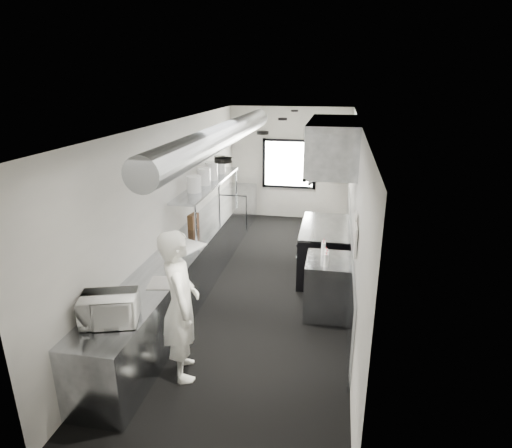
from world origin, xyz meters
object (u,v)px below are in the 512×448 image
at_px(deli_tub_a, 102,312).
at_px(plate_stack_b, 204,177).
at_px(range, 323,250).
at_px(prep_counter, 187,269).
at_px(line_cook, 180,305).
at_px(cutting_board, 186,247).
at_px(microwave, 109,309).
at_px(squeeze_bottle_c, 326,254).
at_px(squeeze_bottle_b, 327,257).
at_px(plate_stack_d, 220,164).
at_px(exhaust_hood, 333,145).
at_px(squeeze_bottle_a, 326,260).
at_px(knife_block, 193,221).
at_px(plate_stack_a, 194,184).
at_px(squeeze_bottle_e, 324,246).
at_px(pass_shelf, 209,184).
at_px(small_plate, 171,269).
at_px(plate_stack_c, 211,171).
at_px(deli_tub_b, 117,300).
at_px(far_work_table, 238,206).
at_px(squeeze_bottle_d, 323,249).
at_px(bottle_station, 327,287).

relative_size(deli_tub_a, plate_stack_b, 0.48).
bearing_deg(range, prep_counter, -151.26).
xyz_separation_m(line_cook, cutting_board, (-0.58, 1.80, -0.02)).
xyz_separation_m(microwave, squeeze_bottle_c, (2.27, 2.20, -0.09)).
height_order(microwave, squeeze_bottle_b, microwave).
bearing_deg(range, plate_stack_d, 153.13).
distance_m(range, microwave, 4.25).
distance_m(exhaust_hood, squeeze_bottle_a, 2.17).
xyz_separation_m(microwave, squeeze_bottle_b, (2.29, 2.06, -0.07)).
relative_size(prep_counter, deli_tub_a, 40.05).
relative_size(squeeze_bottle_a, squeeze_bottle_b, 1.04).
bearing_deg(plate_stack_b, squeeze_bottle_c, -32.59).
relative_size(microwave, squeeze_bottle_c, 3.44).
distance_m(knife_block, squeeze_bottle_b, 2.63).
xyz_separation_m(range, squeeze_bottle_a, (0.08, -1.66, 0.53)).
relative_size(plate_stack_a, squeeze_bottle_e, 1.77).
relative_size(exhaust_hood, prep_counter, 0.37).
bearing_deg(pass_shelf, small_plate, -85.82).
distance_m(prep_counter, deli_tub_a, 2.35).
height_order(exhaust_hood, plate_stack_b, exhaust_hood).
relative_size(deli_tub_a, plate_stack_c, 0.43).
relative_size(pass_shelf, deli_tub_b, 19.94).
xyz_separation_m(microwave, deli_tub_b, (-0.13, 0.39, -0.11)).
distance_m(range, deli_tub_a, 4.24).
bearing_deg(far_work_table, knife_block, -92.37).
xyz_separation_m(squeeze_bottle_b, squeeze_bottle_d, (-0.06, 0.31, 0.00)).
bearing_deg(microwave, pass_shelf, 72.87).
distance_m(range, cutting_board, 2.56).
distance_m(plate_stack_a, plate_stack_c, 0.97).
bearing_deg(plate_stack_b, far_work_table, 88.43).
relative_size(pass_shelf, squeeze_bottle_b, 16.29).
bearing_deg(far_work_table, plate_stack_a, -91.54).
xyz_separation_m(microwave, squeeze_bottle_d, (2.22, 2.36, -0.07)).
bearing_deg(small_plate, microwave, -96.13).
height_order(cutting_board, squeeze_bottle_d, squeeze_bottle_d).
distance_m(line_cook, plate_stack_a, 2.91).
bearing_deg(deli_tub_a, exhaust_hood, 55.32).
xyz_separation_m(exhaust_hood, squeeze_bottle_a, (0.02, -1.66, -1.39)).
xyz_separation_m(far_work_table, plate_stack_c, (-0.05, -1.98, 1.29)).
relative_size(plate_stack_a, squeeze_bottle_b, 1.55).
distance_m(small_plate, plate_stack_c, 2.84).
relative_size(range, plate_stack_b, 5.15).
relative_size(pass_shelf, line_cook, 1.61).
distance_m(small_plate, plate_stack_b, 2.44).
height_order(bottle_station, knife_block, knife_block).
xyz_separation_m(pass_shelf, range, (2.23, -0.30, -1.07)).
height_order(range, cutting_board, range).
bearing_deg(squeeze_bottle_d, plate_stack_c, 142.32).
xyz_separation_m(prep_counter, bottle_station, (2.30, -0.20, 0.00)).
distance_m(plate_stack_b, squeeze_bottle_d, 2.73).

